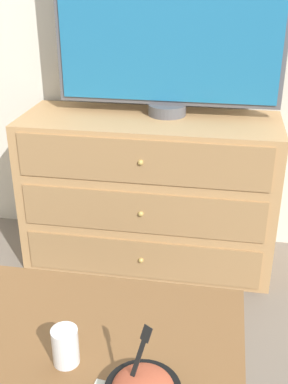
% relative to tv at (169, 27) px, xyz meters
% --- Properties ---
extents(ground_plane, '(12.00, 12.00, 0.00)m').
position_rel_tv_xyz_m(ground_plane, '(-0.03, 0.18, -1.12)').
color(ground_plane, '#70665B').
extents(dresser, '(1.19, 0.47, 0.74)m').
position_rel_tv_xyz_m(dresser, '(-0.07, -0.08, -0.76)').
color(dresser, tan).
rests_on(dresser, ground_plane).
extents(tv, '(1.01, 0.17, 0.76)m').
position_rel_tv_xyz_m(tv, '(0.00, 0.00, 0.00)').
color(tv, '#515156').
rests_on(tv, dresser).
extents(coffee_table, '(0.84, 0.64, 0.45)m').
position_rel_tv_xyz_m(coffee_table, '(-0.06, -1.23, -0.73)').
color(coffee_table, brown).
rests_on(coffee_table, ground_plane).
extents(drink_cup, '(0.07, 0.07, 0.10)m').
position_rel_tv_xyz_m(drink_cup, '(-0.09, -1.28, -0.63)').
color(drink_cup, '#9E6638').
rests_on(drink_cup, coffee_table).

